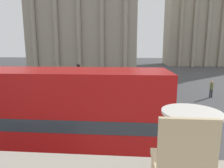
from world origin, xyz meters
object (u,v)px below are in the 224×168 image
Objects in this scene: car_black at (67,89)px; double_decker_bus at (29,118)px; pedestrian_olive at (211,88)px; traffic_light_near at (145,91)px; plaza_building_left at (85,13)px; traffic_light_mid at (78,74)px; cafe_chair_0 at (182,163)px; pedestrian_grey at (89,84)px; pedestrian_blue at (82,73)px; plaza_building_right at (214,25)px; cafe_dining_table at (190,130)px.

double_decker_bus is at bearing 174.22° from car_black.
traffic_light_near is at bearing 69.00° from pedestrian_olive.
traffic_light_near is (11.17, -33.53, -10.74)m from plaza_building_left.
cafe_chair_0 is at bearing -73.84° from traffic_light_mid.
traffic_light_near is at bearing 91.62° from cafe_chair_0.
pedestrian_olive is (12.58, 13.85, -1.38)m from double_decker_bus.
double_decker_bus is 11.78× the size of cafe_chair_0.
cafe_chair_0 reaches higher than double_decker_bus.
traffic_light_mid is 14.42m from pedestrian_olive.
pedestrian_grey is (-0.52, 15.11, -1.40)m from double_decker_bus.
traffic_light_near is 21.48m from pedestrian_blue.
plaza_building_right is 52.96m from car_black.
cafe_chair_0 is at bearing -46.74° from double_decker_bus.
pedestrian_grey is (2.16, 1.59, 0.32)m from car_black.
double_decker_bus is 15.05m from traffic_light_mid.
double_decker_bus is 14.69× the size of cafe_dining_table.
pedestrian_olive is (13.10, -1.26, 0.02)m from pedestrian_grey.
car_black is at bearing 115.11° from cafe_chair_0.
plaza_building_right is at bearing 23.07° from plaza_building_left.
traffic_light_mid is 0.80× the size of car_black.
pedestrian_blue is at bearing -81.30° from plaza_building_left.
traffic_light_near is 1.82× the size of pedestrian_olive.
cafe_dining_table is 0.03× the size of plaza_building_right.
car_black is (-31.24, -41.36, -10.88)m from plaza_building_right.
pedestrian_grey is (-5.03, 20.35, -3.31)m from cafe_dining_table.
pedestrian_olive is (16.51, -12.19, 0.10)m from pedestrian_blue.
double_decker_bus reaches higher than car_black.
cafe_dining_table is 0.17× the size of car_black.
plaza_building_right is at bearing -54.07° from car_black.
cafe_chair_0 is 0.27× the size of traffic_light_mid.
plaza_building_right is 8.04× the size of traffic_light_mid.
traffic_light_mid reaches higher than pedestrian_grey.
traffic_light_mid is 11.38m from pedestrian_blue.
pedestrian_blue is at bearing -138.42° from plaza_building_right.
plaza_building_left reaches higher than traffic_light_near.
traffic_light_mid reaches higher than traffic_light_near.
plaza_building_right reaches higher than car_black.
plaza_building_right is at bearing 69.60° from double_decker_bus.
pedestrian_blue is at bearing -11.29° from car_black.
plaza_building_left reaches higher than traffic_light_mid.
double_decker_bus is 13.88m from car_black.
traffic_light_near reaches higher than pedestrian_olive.
plaza_building_left reaches higher than car_black.
plaza_building_left is at bearing 108.42° from traffic_light_near.
plaza_building_right is at bearing 64.06° from traffic_light_near.
traffic_light_mid is (-6.02, 20.78, -2.09)m from cafe_chair_0.
cafe_chair_0 is 20.88m from car_black.
cafe_chair_0 is at bearing -177.25° from car_black.
double_decker_bus is at bearing -117.50° from plaza_building_right.
traffic_light_mid is (-6.83, 8.36, 0.07)m from traffic_light_near.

